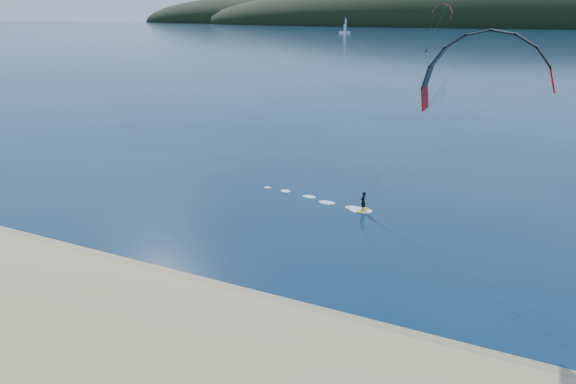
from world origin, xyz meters
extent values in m
plane|color=#071D3A|center=(0.00, 0.00, 0.00)|extent=(1800.00, 1800.00, 0.00)
cube|color=olive|center=(0.00, 4.50, 0.05)|extent=(220.00, 2.50, 0.10)
ellipsoid|color=black|center=(-50.00, 720.00, 0.00)|extent=(840.00, 280.00, 110.00)
ellipsoid|color=black|center=(-380.00, 780.00, 0.00)|extent=(520.00, 220.00, 90.00)
cube|color=gold|center=(6.23, 20.95, 0.05)|extent=(0.69, 1.39, 0.08)
imported|color=black|center=(6.23, 20.95, 0.90)|extent=(0.51, 0.67, 1.64)
cylinder|color=gray|center=(10.76, 18.02, 6.19)|extent=(0.02, 0.02, 14.14)
cube|color=gold|center=(-20.85, 200.09, 0.06)|extent=(0.76, 1.64, 0.09)
imported|color=black|center=(-20.85, 200.09, 1.06)|extent=(0.88, 1.05, 1.95)
cylinder|color=gray|center=(-17.93, 197.45, 8.41)|extent=(0.02, 0.02, 15.61)
cube|color=white|center=(-122.29, 393.62, 0.57)|extent=(9.35, 3.88, 1.59)
cylinder|color=white|center=(-122.29, 393.62, 6.82)|extent=(0.23, 0.23, 12.50)
cube|color=white|center=(-122.24, 395.21, 6.82)|extent=(0.37, 2.95, 9.09)
cube|color=white|center=(-122.24, 391.80, 4.55)|extent=(0.30, 2.27, 5.68)
camera|label=1|loc=(16.92, -16.99, 15.74)|focal=30.97mm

